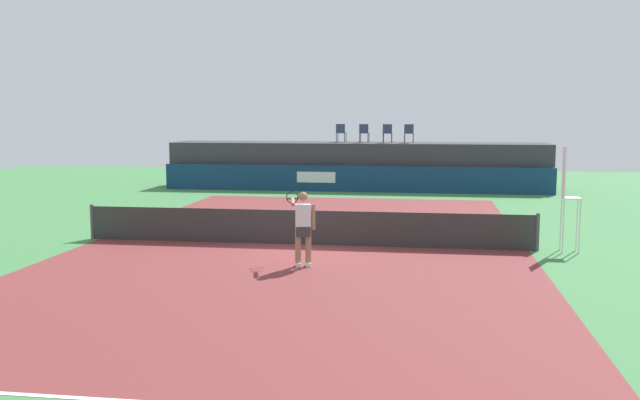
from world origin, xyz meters
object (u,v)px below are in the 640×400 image
at_px(spectator_chair_left, 364,132).
at_px(umpire_chair, 567,191).
at_px(tennis_player, 303,226).
at_px(spectator_chair_far_left, 341,132).
at_px(net_post_near, 92,222).
at_px(tennis_ball, 316,236).
at_px(net_post_far, 538,232).
at_px(spectator_chair_right, 409,133).
at_px(spectator_chair_center, 387,132).

relative_size(spectator_chair_left, umpire_chair, 0.32).
xyz_separation_m(umpire_chair, tennis_player, (-6.47, -2.77, -0.63)).
height_order(spectator_chair_far_left, net_post_near, spectator_chair_far_left).
distance_m(umpire_chair, tennis_ball, 7.07).
height_order(net_post_near, net_post_far, same).
relative_size(umpire_chair, tennis_ball, 40.59).
height_order(spectator_chair_right, umpire_chair, spectator_chair_right).
relative_size(spectator_chair_right, net_post_near, 0.89).
distance_m(spectator_chair_far_left, net_post_far, 17.15).
bearing_deg(net_post_far, net_post_near, 180.00).
xyz_separation_m(net_post_far, tennis_ball, (-6.07, 1.26, -0.46)).
height_order(spectator_chair_far_left, net_post_far, spectator_chair_far_left).
xyz_separation_m(spectator_chair_far_left, umpire_chair, (7.74, -15.48, -1.11)).
bearing_deg(net_post_near, tennis_player, -22.62).
xyz_separation_m(spectator_chair_left, tennis_player, (0.13, -18.08, -1.73)).
xyz_separation_m(umpire_chair, net_post_far, (-0.70, -0.00, -1.09)).
bearing_deg(tennis_ball, spectator_chair_left, 89.27).
relative_size(spectator_chair_far_left, net_post_far, 0.89).
xyz_separation_m(spectator_chair_left, tennis_ball, (-0.18, -14.06, -2.66)).
relative_size(spectator_chair_center, umpire_chair, 0.32).
bearing_deg(tennis_player, spectator_chair_left, 90.41).
distance_m(spectator_chair_right, net_post_near, 17.60).
height_order(umpire_chair, net_post_near, umpire_chair).
relative_size(spectator_chair_right, net_post_far, 0.89).
relative_size(umpire_chair, net_post_near, 2.76).
relative_size(spectator_chair_right, tennis_ball, 13.06).
height_order(spectator_chair_far_left, spectator_chair_center, same).
bearing_deg(umpire_chair, spectator_chair_center, 109.83).
xyz_separation_m(net_post_far, tennis_player, (-5.77, -2.76, 0.46)).
bearing_deg(tennis_player, net_post_near, 157.38).
distance_m(spectator_chair_left, tennis_player, 18.17).
distance_m(spectator_chair_far_left, net_post_near, 16.53).
distance_m(spectator_chair_far_left, spectator_chair_left, 1.16).
xyz_separation_m(spectator_chair_left, spectator_chair_right, (2.15, -0.15, 0.00)).
height_order(spectator_chair_left, spectator_chair_right, same).
bearing_deg(spectator_chair_far_left, spectator_chair_right, -5.58).
bearing_deg(spectator_chair_left, tennis_ball, -90.73).
relative_size(spectator_chair_far_left, spectator_chair_left, 1.00).
bearing_deg(net_post_far, spectator_chair_left, 111.05).
distance_m(spectator_chair_center, net_post_far, 16.05).
bearing_deg(net_post_near, spectator_chair_far_left, 70.91).
relative_size(spectator_chair_center, net_post_far, 0.89).
xyz_separation_m(spectator_chair_left, umpire_chair, (6.60, -15.32, -1.11)).
bearing_deg(spectator_chair_center, spectator_chair_left, 172.37).
height_order(spectator_chair_left, tennis_ball, spectator_chair_left).
xyz_separation_m(net_post_near, tennis_player, (6.63, -2.76, 0.46)).
bearing_deg(spectator_chair_center, umpire_chair, -70.17).
height_order(tennis_player, tennis_ball, tennis_player).
height_order(spectator_chair_left, tennis_player, spectator_chair_left).
height_order(spectator_chair_left, net_post_far, spectator_chair_left).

